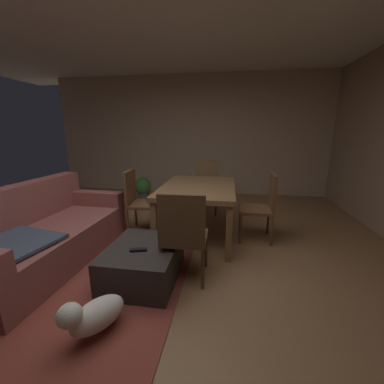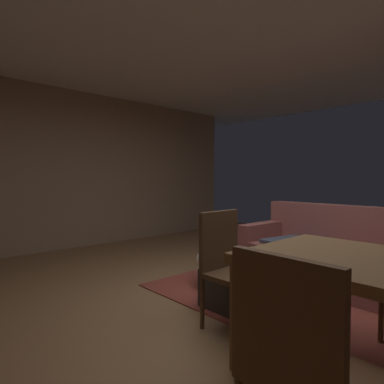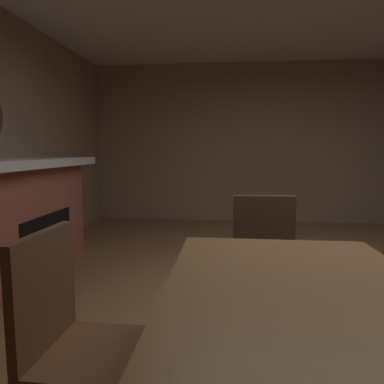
{
  "view_description": "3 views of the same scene",
  "coord_description": "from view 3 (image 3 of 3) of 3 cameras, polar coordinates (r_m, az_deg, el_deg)",
  "views": [
    {
      "loc": [
        -2.02,
        -0.88,
        1.47
      ],
      "look_at": [
        0.04,
        -0.55,
        0.94
      ],
      "focal_mm": 22.43,
      "sensor_mm": 36.0,
      "label": 1
    },
    {
      "loc": [
        1.8,
        -2.44,
        1.19
      ],
      "look_at": [
        0.04,
        -0.83,
        1.1
      ],
      "focal_mm": 30.26,
      "sensor_mm": 36.0,
      "label": 2
    },
    {
      "loc": [
        2.49,
        -0.72,
        1.25
      ],
      "look_at": [
        0.32,
        -0.95,
        0.99
      ],
      "focal_mm": 32.92,
      "sensor_mm": 36.0,
      "label": 3
    }
  ],
  "objects": [
    {
      "name": "dining_chair_west",
      "position": [
        2.53,
        11.75,
        -10.06
      ],
      "size": [
        0.45,
        0.45,
        0.93
      ],
      "color": "#513823",
      "rests_on": "ground"
    },
    {
      "name": "tv_remote",
      "position": [
        2.77,
        20.11,
        -12.09
      ],
      "size": [
        0.09,
        0.17,
        0.02
      ],
      "primitive_type": "cube",
      "rotation": [
        0.0,
        0.0,
        0.26
      ],
      "color": "black",
      "rests_on": "ottoman_coffee_table"
    },
    {
      "name": "ottoman_coffee_table",
      "position": [
        2.75,
        20.3,
        -16.57
      ],
      "size": [
        0.82,
        0.67,
        0.36
      ],
      "primitive_type": "cube",
      "color": "#2D2826",
      "rests_on": "ground"
    },
    {
      "name": "dining_chair_south",
      "position": [
        1.61,
        -19.05,
        -20.49
      ],
      "size": [
        0.45,
        0.45,
        0.93
      ],
      "color": "brown",
      "rests_on": "ground"
    },
    {
      "name": "floor",
      "position": [
        2.88,
        21.04,
        -19.44
      ],
      "size": [
        9.06,
        9.06,
        0.0
      ],
      "primitive_type": "plane",
      "color": "olive"
    },
    {
      "name": "small_dog",
      "position": [
        3.45,
        19.07,
        -11.63
      ],
      "size": [
        0.48,
        0.4,
        0.32
      ],
      "color": "silver",
      "rests_on": "ground"
    },
    {
      "name": "fireplace",
      "position": [
        3.85,
        -26.2,
        -3.79
      ],
      "size": [
        1.93,
        0.76,
        1.17
      ],
      "color": "#9E5642",
      "rests_on": "ground"
    },
    {
      "name": "dining_table",
      "position": [
        1.44,
        16.7,
        -17.7
      ],
      "size": [
        1.46,
        1.0,
        0.74
      ],
      "color": "brown",
      "rests_on": "ground"
    },
    {
      "name": "wall_left",
      "position": [
        6.31,
        12.6,
        7.67
      ],
      "size": [
        0.12,
        6.67,
        2.73
      ],
      "primitive_type": "cube",
      "color": "#9E846B",
      "rests_on": "ground"
    }
  ]
}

